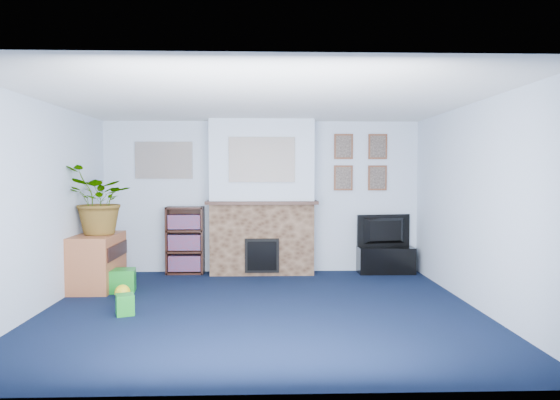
{
  "coord_description": "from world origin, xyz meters",
  "views": [
    {
      "loc": [
        0.04,
        -5.71,
        1.56
      ],
      "look_at": [
        0.25,
        1.01,
        1.21
      ],
      "focal_mm": 32.0,
      "sensor_mm": 36.0,
      "label": 1
    }
  ],
  "objects_px": {
    "television": "(386,231)",
    "bookshelf": "(185,242)",
    "sideboard": "(97,263)",
    "tv_stand": "(386,259)"
  },
  "relations": [
    {
      "from": "sideboard",
      "to": "television",
      "type": "bearing_deg",
      "value": 12.78
    },
    {
      "from": "television",
      "to": "bookshelf",
      "type": "bearing_deg",
      "value": -10.99
    },
    {
      "from": "television",
      "to": "bookshelf",
      "type": "height_order",
      "value": "bookshelf"
    },
    {
      "from": "tv_stand",
      "to": "sideboard",
      "type": "xyz_separation_m",
      "value": [
        -4.19,
        -0.93,
        0.12
      ]
    },
    {
      "from": "bookshelf",
      "to": "sideboard",
      "type": "height_order",
      "value": "bookshelf"
    },
    {
      "from": "tv_stand",
      "to": "sideboard",
      "type": "distance_m",
      "value": 4.29
    },
    {
      "from": "tv_stand",
      "to": "bookshelf",
      "type": "distance_m",
      "value": 3.17
    },
    {
      "from": "tv_stand",
      "to": "sideboard",
      "type": "relative_size",
      "value": 0.91
    },
    {
      "from": "sideboard",
      "to": "tv_stand",
      "type": "bearing_deg",
      "value": 12.52
    },
    {
      "from": "television",
      "to": "sideboard",
      "type": "bearing_deg",
      "value": 2.81
    }
  ]
}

